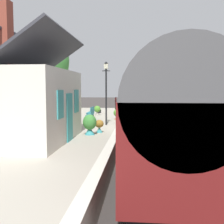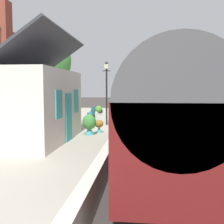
{
  "view_description": "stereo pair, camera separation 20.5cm",
  "coord_description": "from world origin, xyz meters",
  "px_view_note": "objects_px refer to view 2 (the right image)",
  "views": [
    {
      "loc": [
        -16.29,
        0.02,
        3.27
      ],
      "look_at": [
        -0.97,
        1.5,
        1.94
      ],
      "focal_mm": 44.62,
      "sensor_mm": 36.0,
      "label": 1
    },
    {
      "loc": [
        -16.27,
        -0.18,
        3.27
      ],
      "look_at": [
        -0.97,
        1.5,
        1.94
      ],
      "focal_mm": 44.62,
      "sensor_mm": 36.0,
      "label": 2
    }
  ],
  "objects_px": {
    "bench_by_lamp": "(91,115)",
    "planter_by_door": "(118,114)",
    "planter_under_sign": "(100,110)",
    "train": "(156,109)",
    "bench_near_building": "(92,112)",
    "planter_bench_right": "(119,109)",
    "planter_edge_far": "(76,112)",
    "station_sign_board": "(117,102)",
    "lamp_post_platform": "(107,81)",
    "planter_corner_building": "(89,124)",
    "tree_far_right": "(51,61)",
    "tree_far_left": "(2,68)",
    "planter_edge_near": "(99,110)",
    "station_building": "(19,103)",
    "planter_bench_left": "(99,125)"
  },
  "relations": [
    {
      "from": "tree_far_left",
      "to": "lamp_post_platform",
      "type": "bearing_deg",
      "value": -129.81
    },
    {
      "from": "planter_bench_right",
      "to": "planter_edge_far",
      "type": "height_order",
      "value": "planter_bench_right"
    },
    {
      "from": "planter_bench_left",
      "to": "planter_corner_building",
      "type": "bearing_deg",
      "value": 151.93
    },
    {
      "from": "planter_bench_right",
      "to": "tree_far_right",
      "type": "height_order",
      "value": "tree_far_right"
    },
    {
      "from": "bench_by_lamp",
      "to": "tree_far_left",
      "type": "distance_m",
      "value": 14.26
    },
    {
      "from": "planter_corner_building",
      "to": "planter_under_sign",
      "type": "bearing_deg",
      "value": 6.07
    },
    {
      "from": "planter_by_door",
      "to": "tree_far_left",
      "type": "relative_size",
      "value": 0.1
    },
    {
      "from": "planter_by_door",
      "to": "planter_under_sign",
      "type": "height_order",
      "value": "planter_by_door"
    },
    {
      "from": "planter_edge_near",
      "to": "station_sign_board",
      "type": "xyz_separation_m",
      "value": [
        -0.57,
        -1.65,
        0.75
      ]
    },
    {
      "from": "tree_far_left",
      "to": "planter_edge_far",
      "type": "bearing_deg",
      "value": -118.9
    },
    {
      "from": "station_sign_board",
      "to": "lamp_post_platform",
      "type": "bearing_deg",
      "value": 178.71
    },
    {
      "from": "lamp_post_platform",
      "to": "tree_far_left",
      "type": "bearing_deg",
      "value": 50.19
    },
    {
      "from": "planter_under_sign",
      "to": "planter_edge_far",
      "type": "bearing_deg",
      "value": 152.38
    },
    {
      "from": "station_sign_board",
      "to": "tree_far_left",
      "type": "relative_size",
      "value": 0.2
    },
    {
      "from": "station_building",
      "to": "planter_bench_right",
      "type": "height_order",
      "value": "station_building"
    },
    {
      "from": "station_building",
      "to": "lamp_post_platform",
      "type": "height_order",
      "value": "station_building"
    },
    {
      "from": "planter_by_door",
      "to": "tree_far_left",
      "type": "bearing_deg",
      "value": 60.72
    },
    {
      "from": "tree_far_left",
      "to": "planter_bench_right",
      "type": "bearing_deg",
      "value": -96.88
    },
    {
      "from": "planter_edge_near",
      "to": "planter_bench_left",
      "type": "relative_size",
      "value": 1.19
    },
    {
      "from": "station_sign_board",
      "to": "tree_far_right",
      "type": "relative_size",
      "value": 0.17
    },
    {
      "from": "lamp_post_platform",
      "to": "planter_corner_building",
      "type": "bearing_deg",
      "value": 174.01
    },
    {
      "from": "planter_edge_far",
      "to": "station_sign_board",
      "type": "xyz_separation_m",
      "value": [
        0.5,
        -3.39,
        0.87
      ]
    },
    {
      "from": "planter_bench_right",
      "to": "station_sign_board",
      "type": "relative_size",
      "value": 0.46
    },
    {
      "from": "train",
      "to": "lamp_post_platform",
      "type": "bearing_deg",
      "value": 45.37
    },
    {
      "from": "lamp_post_platform",
      "to": "planter_bench_left",
      "type": "bearing_deg",
      "value": 179.8
    },
    {
      "from": "planter_edge_far",
      "to": "station_sign_board",
      "type": "bearing_deg",
      "value": -81.69
    },
    {
      "from": "bench_by_lamp",
      "to": "bench_near_building",
      "type": "bearing_deg",
      "value": 8.69
    },
    {
      "from": "station_building",
      "to": "bench_by_lamp",
      "type": "bearing_deg",
      "value": -13.44
    },
    {
      "from": "planter_bench_right",
      "to": "planter_edge_far",
      "type": "relative_size",
      "value": 0.66
    },
    {
      "from": "planter_corner_building",
      "to": "planter_bench_right",
      "type": "bearing_deg",
      "value": -1.83
    },
    {
      "from": "bench_near_building",
      "to": "planter_edge_near",
      "type": "xyz_separation_m",
      "value": [
        2.57,
        -0.1,
        -0.04
      ]
    },
    {
      "from": "station_sign_board",
      "to": "tree_far_right",
      "type": "xyz_separation_m",
      "value": [
        6.75,
        7.84,
        4.1
      ]
    },
    {
      "from": "bench_near_building",
      "to": "bench_by_lamp",
      "type": "bearing_deg",
      "value": -171.31
    },
    {
      "from": "planter_edge_near",
      "to": "planter_edge_far",
      "type": "relative_size",
      "value": 0.74
    },
    {
      "from": "planter_by_door",
      "to": "station_building",
      "type": "bearing_deg",
      "value": 157.8
    },
    {
      "from": "planter_by_door",
      "to": "tree_far_right",
      "type": "bearing_deg",
      "value": 40.95
    },
    {
      "from": "planter_corner_building",
      "to": "tree_far_left",
      "type": "xyz_separation_m",
      "value": [
        13.91,
        11.82,
        3.82
      ]
    },
    {
      "from": "bench_by_lamp",
      "to": "train",
      "type": "bearing_deg",
      "value": -137.97
    },
    {
      "from": "planter_edge_far",
      "to": "planter_corner_building",
      "type": "xyz_separation_m",
      "value": [
        -8.97,
        -2.87,
        0.23
      ]
    },
    {
      "from": "train",
      "to": "planter_by_door",
      "type": "height_order",
      "value": "train"
    },
    {
      "from": "bench_by_lamp",
      "to": "planter_under_sign",
      "type": "relative_size",
      "value": 1.91
    },
    {
      "from": "planter_edge_near",
      "to": "station_sign_board",
      "type": "relative_size",
      "value": 0.51
    },
    {
      "from": "station_sign_board",
      "to": "planter_edge_far",
      "type": "bearing_deg",
      "value": 98.31
    },
    {
      "from": "train",
      "to": "bench_near_building",
      "type": "bearing_deg",
      "value": 34.49
    },
    {
      "from": "bench_by_lamp",
      "to": "planter_by_door",
      "type": "height_order",
      "value": "bench_by_lamp"
    },
    {
      "from": "planter_bench_left",
      "to": "station_sign_board",
      "type": "xyz_separation_m",
      "value": [
        8.75,
        -0.14,
        0.81
      ]
    },
    {
      "from": "train",
      "to": "station_building",
      "type": "relative_size",
      "value": 3.05
    },
    {
      "from": "planter_corner_building",
      "to": "station_sign_board",
      "type": "xyz_separation_m",
      "value": [
        9.47,
        -0.52,
        0.65
      ]
    },
    {
      "from": "planter_edge_near",
      "to": "station_sign_board",
      "type": "distance_m",
      "value": 1.9
    },
    {
      "from": "planter_under_sign",
      "to": "tree_far_left",
      "type": "xyz_separation_m",
      "value": [
        1.89,
        10.55,
        4.09
      ]
    }
  ]
}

